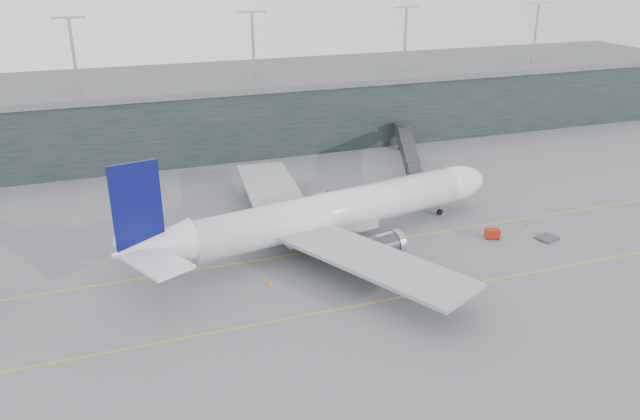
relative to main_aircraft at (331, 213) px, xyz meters
name	(u,v)px	position (x,y,z in m)	size (l,w,h in m)	color
ground	(302,241)	(-3.87, 1.94, -4.85)	(320.00, 320.00, 0.00)	#57575C
taxiline_a	(311,252)	(-3.87, -2.06, -4.84)	(160.00, 0.25, 0.02)	gold
taxiline_b	(352,306)	(-3.87, -18.06, -4.84)	(160.00, 0.25, 0.02)	gold
taxiline_lead_main	(295,192)	(1.13, 21.94, -4.84)	(0.25, 60.00, 0.02)	gold
terminal	(224,108)	(-3.87, 59.93, 2.77)	(240.00, 36.00, 29.00)	black
main_aircraft	(331,213)	(0.00, 0.00, 0.00)	(61.40, 56.92, 17.29)	white
jet_bridge	(397,156)	(22.08, 23.18, -0.46)	(17.20, 43.48, 5.87)	#2A2A2F
gse_cart	(492,233)	(23.82, -6.79, -4.03)	(2.55, 2.15, 1.48)	#A41D0B
baggage_dolly	(547,238)	(31.59, -9.80, -4.67)	(3.07, 2.46, 0.31)	#3B3B40
uld_a	(250,216)	(-9.53, 12.12, -3.98)	(1.87, 1.52, 1.65)	#38373D
uld_b	(261,212)	(-7.56, 12.69, -3.92)	(2.34, 2.10, 1.77)	#38373D
uld_c	(287,207)	(-2.85, 13.33, -3.79)	(2.77, 2.56, 2.03)	#38373D
cone_nose	(529,224)	(31.92, -4.79, -4.47)	(0.48, 0.48, 0.77)	orange
cone_wing_stbd	(416,281)	(6.36, -15.49, -4.49)	(0.46, 0.46, 0.73)	#CB6E0B
cone_wing_port	(334,202)	(5.90, 14.17, -4.46)	(0.50, 0.50, 0.79)	#EA390D
cone_tail	(270,284)	(-12.12, -9.83, -4.45)	(0.51, 0.51, 0.80)	orange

